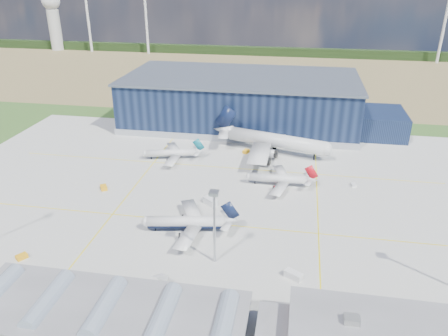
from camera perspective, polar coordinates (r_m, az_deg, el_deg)
ground at (r=155.97m, az=-2.70°, el=-5.19°), size 600.00×600.00×0.00m
apron at (r=164.49m, az=-1.94°, el=-3.47°), size 220.00×160.00×0.08m
farmland at (r=361.53m, az=5.02°, el=12.19°), size 600.00×220.00×0.01m
treeline at (r=439.07m, az=6.06°, el=14.90°), size 600.00×8.00×8.00m
horizon_dressing at (r=482.46m, az=-18.40°, el=18.35°), size 440.20×18.00×70.00m
hangar at (r=237.63m, az=2.91°, el=8.53°), size 145.00×62.00×26.10m
glass_concourse at (r=109.52m, az=-13.42°, el=-18.62°), size 78.00×23.00×8.60m
light_mast_center at (r=121.04m, az=-1.28°, el=-6.24°), size 2.60×2.60×23.00m
airliner_navy at (r=140.83m, az=-4.99°, el=-6.34°), size 37.08×36.51×10.50m
airliner_red at (r=170.29m, az=7.09°, el=-0.89°), size 29.11×28.50×9.31m
airliner_widebody at (r=199.02m, az=6.84°, el=4.47°), size 71.35×70.49×18.88m
airliner_regional at (r=194.37m, az=-6.97°, el=2.42°), size 33.88×33.43×9.18m
gse_tug_a at (r=174.02m, az=-15.44°, el=-2.49°), size 3.94×4.35×1.55m
gse_tug_b at (r=143.15m, az=-24.91°, el=-10.46°), size 3.48×3.75×1.35m
gse_van_a at (r=124.34m, az=9.07°, el=-13.67°), size 5.44×4.38×2.19m
gse_cart_a at (r=177.74m, az=16.54°, el=-2.11°), size 2.37×3.00×1.15m
gse_van_b at (r=157.36m, az=-1.84°, el=-4.37°), size 5.75×5.27×2.47m
gse_tug_c at (r=201.19m, az=2.90°, el=2.19°), size 3.16×3.94×1.50m
airstair at (r=119.88m, az=-8.52°, el=-14.91°), size 3.58×5.80×3.47m
car_b at (r=114.54m, az=0.94°, el=-17.59°), size 3.54×1.32×1.15m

